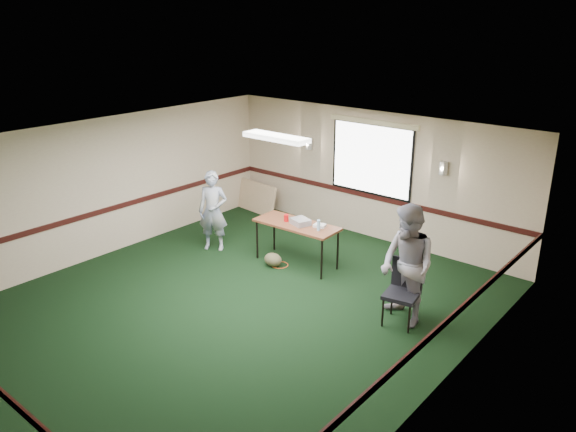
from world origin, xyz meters
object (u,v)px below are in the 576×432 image
Objects in this scene: folding_table at (297,226)px; projector at (300,222)px; person_left at (213,211)px; conference_chair at (404,286)px; person_right at (407,266)px.

projector reaches higher than folding_table.
projector is (0.09, 0.00, 0.12)m from folding_table.
folding_table is 1.82m from person_left.
folding_table is at bearing -160.65° from projector.
conference_chair is 0.36m from person_right.
person_left is (-1.74, -0.50, 0.05)m from folding_table.
projector is 2.59m from conference_chair.
folding_table is at bearing 156.64° from conference_chair.
person_left is (-4.34, 0.08, 0.22)m from conference_chair.
projector is at bearing 156.16° from conference_chair.
folding_table is 0.15m from projector.
projector is at bearing -166.78° from person_right.
person_right is (2.63, -0.58, 0.18)m from folding_table.
person_left is at bearing -146.39° from projector.
person_right is (0.03, 0.00, 0.36)m from conference_chair.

